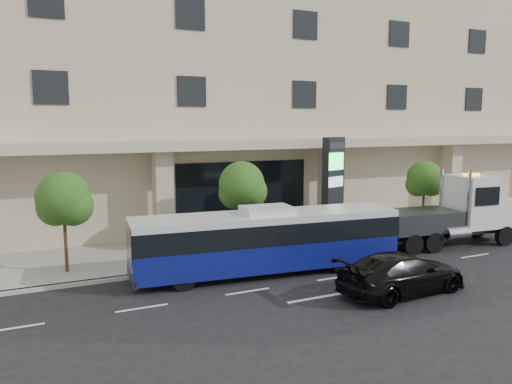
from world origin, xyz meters
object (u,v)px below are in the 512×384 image
city_bus (267,240)px  tow_truck (457,213)px  black_sedan (402,273)px  signage_pylon (333,187)px

city_bus → tow_truck: 11.19m
city_bus → black_sedan: bearing=-45.9°
tow_truck → city_bus: bearing=-172.6°
black_sedan → tow_truck: bearing=-63.0°
black_sedan → signage_pylon: signage_pylon is taller
city_bus → black_sedan: 5.62m
city_bus → signage_pylon: 7.23m
black_sedan → signage_pylon: 8.89m
black_sedan → signage_pylon: bearing=-20.5°
black_sedan → signage_pylon: (2.44, 8.28, 2.15)m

